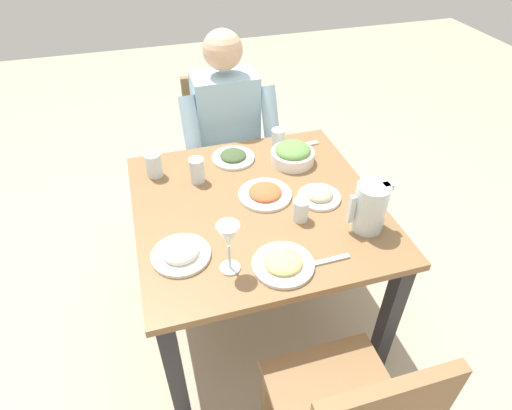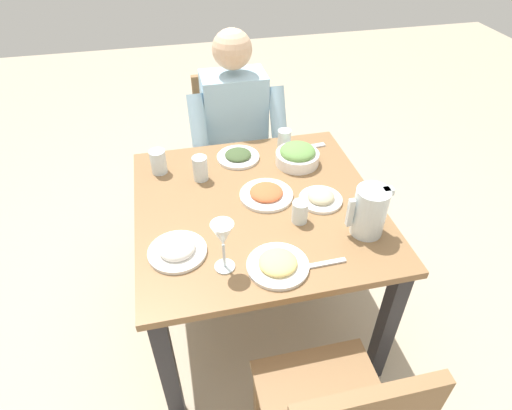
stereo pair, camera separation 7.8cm
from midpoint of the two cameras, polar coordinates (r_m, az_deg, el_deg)
ground_plane at (r=2.23m, az=1.18°, el=-13.98°), size 8.00×8.00×0.00m
dining_table at (r=1.79m, az=1.43°, el=-2.49°), size 0.96×0.96×0.70m
chair_near at (r=2.49m, az=-2.27°, el=8.07°), size 0.40×0.40×0.88m
diner_near at (r=2.24m, az=-1.36°, el=8.61°), size 0.48×0.53×1.17m
water_pitcher at (r=1.60m, az=16.17°, el=-0.86°), size 0.16×0.12×0.19m
salad_bowl at (r=1.94m, az=6.67°, el=6.54°), size 0.19×0.19×0.09m
plate_yoghurt at (r=1.52m, az=-8.97°, el=-5.85°), size 0.21×0.21×0.05m
plate_fries at (r=1.46m, az=4.46°, el=-7.82°), size 0.21×0.21×0.04m
plate_beans at (r=1.75m, az=9.85°, el=0.94°), size 0.17×0.17×0.05m
plate_dolmas at (r=1.98m, az=-1.25°, el=6.49°), size 0.19×0.19×0.04m
plate_rice_curry at (r=1.75m, az=2.66°, el=1.50°), size 0.22×0.22×0.04m
water_glass_far_left at (r=1.90m, az=-11.66°, el=5.62°), size 0.07×0.07×0.11m
water_glass_center at (r=2.05m, az=4.87°, el=8.73°), size 0.06×0.06×0.09m
water_glass_by_pitcher at (r=1.83m, az=-6.18°, el=4.83°), size 0.06×0.06×0.11m
water_glass_near_right at (r=1.62m, az=7.23°, el=-0.93°), size 0.06×0.06×0.09m
wine_glass at (r=1.37m, az=-2.79°, el=-4.27°), size 0.08×0.08×0.20m
fork_near at (r=2.08m, az=7.99°, el=7.59°), size 0.17×0.04×0.01m
knife_near at (r=1.50m, az=9.99°, el=-7.80°), size 0.19×0.02×0.01m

